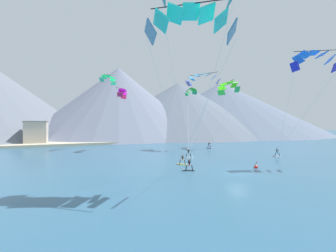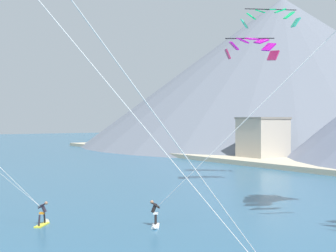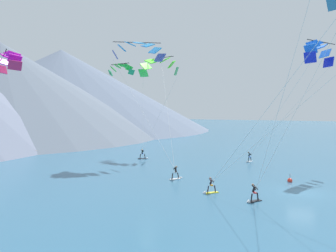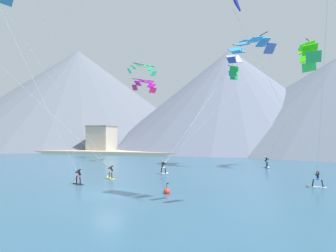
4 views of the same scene
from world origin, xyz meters
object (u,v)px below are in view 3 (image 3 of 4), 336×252
kitesurfer_near_trail (209,189)px  parafoil_kite_far_left (318,52)px  parafoil_kite_distant_high_outer (9,60)px  kitesurfer_near_lead (253,197)px  kitesurfer_far_left (249,159)px  parafoil_kite_mid_center (158,65)px  kitesurfer_mid_center (144,156)px  race_marker_buoy (290,181)px  parafoil_kite_far_right (139,49)px  kitesurfer_far_right (177,175)px  parafoil_kite_distant_low_drift (121,68)px

kitesurfer_near_trail → parafoil_kite_far_left: bearing=-28.6°
parafoil_kite_distant_high_outer → kitesurfer_near_lead: bearing=-83.4°
kitesurfer_near_lead → parafoil_kite_far_left: parafoil_kite_far_left is taller
kitesurfer_near_trail → parafoil_kite_far_left: parafoil_kite_far_left is taller
kitesurfer_far_left → parafoil_kite_mid_center: size_ratio=0.11×
parafoil_kite_distant_high_outer → kitesurfer_mid_center: bearing=-15.3°
race_marker_buoy → kitesurfer_mid_center: bearing=71.2°
kitesurfer_mid_center → parafoil_kite_far_left: bearing=-88.4°
kitesurfer_near_trail → parafoil_kite_distant_high_outer: 26.35m
parafoil_kite_far_left → parafoil_kite_distant_high_outer: (-21.64, 31.69, -2.06)m
parafoil_kite_far_right → parafoil_kite_distant_high_outer: 19.91m
kitesurfer_far_right → parafoil_kite_distant_low_drift: size_ratio=0.40×
kitesurfer_near_lead → parafoil_kite_distant_low_drift: (13.14, 22.22, 14.02)m
kitesurfer_far_left → parafoil_kite_far_left: bearing=-109.9°
parafoil_kite_far_left → kitesurfer_far_right: bearing=130.6°
kitesurfer_near_trail → kitesurfer_far_left: 20.72m
race_marker_buoy → kitesurfer_far_right: bearing=108.2°
kitesurfer_far_left → parafoil_kite_distant_high_outer: parafoil_kite_distant_high_outer is taller
race_marker_buoy → parafoil_kite_mid_center: bearing=59.8°
parafoil_kite_distant_high_outer → parafoil_kite_distant_low_drift: parafoil_kite_distant_low_drift is taller
kitesurfer_far_left → parafoil_kite_far_left: size_ratio=0.11×
kitesurfer_near_trail → race_marker_buoy: kitesurfer_near_trail is taller
parafoil_kite_mid_center → race_marker_buoy: size_ratio=15.88×
kitesurfer_near_trail → kitesurfer_mid_center: 23.42m
kitesurfer_near_lead → race_marker_buoy: 10.16m
parafoil_kite_far_right → race_marker_buoy: (-5.60, -22.91, -17.44)m
parafoil_kite_distant_low_drift → parafoil_kite_far_left: bearing=-78.7°
kitesurfer_mid_center → parafoil_kite_far_right: (-2.39, -0.51, 17.07)m
kitesurfer_far_left → parafoil_kite_far_left: (-3.42, -9.46, 15.48)m
kitesurfer_mid_center → race_marker_buoy: 24.75m
kitesurfer_near_trail → parafoil_kite_far_left: (17.30, -9.43, 15.48)m
kitesurfer_mid_center → parafoil_kite_far_right: bearing=-168.1°
parafoil_kite_far_right → parafoil_kite_distant_low_drift: size_ratio=4.10×
kitesurfer_mid_center → race_marker_buoy: size_ratio=1.75×
parafoil_kite_mid_center → kitesurfer_far_left: bearing=-95.1°
parafoil_kite_far_right → race_marker_buoy: bearing=-103.7°
race_marker_buoy → parafoil_kite_far_left: bearing=-16.3°
kitesurfer_mid_center → parafoil_kite_distant_low_drift: 14.78m
kitesurfer_near_trail → parafoil_kite_distant_high_outer: (-4.34, 22.26, 13.42)m
parafoil_kite_mid_center → kitesurfer_near_trail: bearing=-143.3°
kitesurfer_far_right → parafoil_kite_distant_high_outer: 23.26m
kitesurfer_near_trail → parafoil_kite_far_left: 25.06m
parafoil_kite_mid_center → race_marker_buoy: (-13.61, -23.42, -15.96)m
kitesurfer_near_lead → kitesurfer_far_right: (5.83, 9.87, 0.04)m
parafoil_kite_far_left → parafoil_kite_far_right: parafoil_kite_far_right is taller
kitesurfer_mid_center → kitesurfer_far_left: size_ratio=1.00×
parafoil_kite_far_right → parafoil_kite_distant_low_drift: (-2.32, 1.75, -3.11)m
parafoil_kite_far_right → kitesurfer_far_left: bearing=-67.8°
kitesurfer_near_trail → parafoil_kite_mid_center: size_ratio=0.10×
kitesurfer_far_left → race_marker_buoy: kitesurfer_far_left is taller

